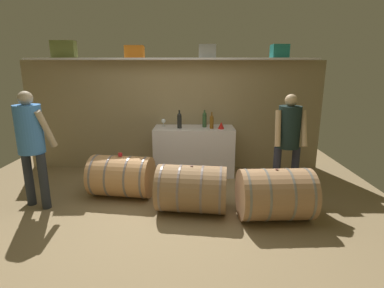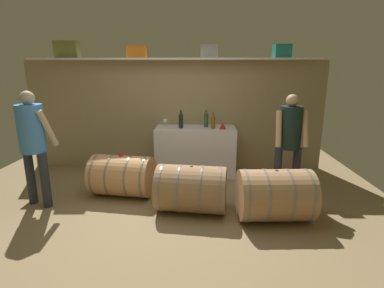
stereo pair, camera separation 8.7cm
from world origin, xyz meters
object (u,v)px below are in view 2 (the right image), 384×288
toolcase_orange (137,52)px  wine_bottle_amber (213,122)px  wine_bottle_green (206,119)px  wine_barrel_far (191,189)px  wine_glass (165,121)px  wine_barrel_flank (275,195)px  toolcase_olive (67,50)px  work_cabinet (195,151)px  winemaker_pouring (290,135)px  visitor_tasting (33,137)px  wine_bottle_dark (181,120)px  tasting_cup (121,154)px  toolcase_teal (282,51)px  toolcase_grey (209,51)px  wine_barrel_near (122,176)px  red_funnel (223,126)px

toolcase_orange → wine_bottle_amber: (1.35, -0.31, -1.18)m
wine_bottle_green → wine_barrel_far: wine_bottle_green is taller
wine_bottle_green → wine_glass: 0.75m
wine_bottle_green → wine_barrel_flank: 2.07m
toolcase_olive → work_cabinet: (2.29, -0.21, -1.78)m
work_cabinet → winemaker_pouring: 1.77m
wine_bottle_amber → visitor_tasting: (-2.47, -1.30, 0.00)m
wine_bottle_dark → tasting_cup: size_ratio=5.32×
wine_bottle_dark → wine_glass: wine_bottle_dark is taller
toolcase_orange → wine_barrel_flank: size_ratio=0.34×
wine_bottle_amber → winemaker_pouring: size_ratio=0.19×
toolcase_teal → wine_barrel_flank: 2.70m
wine_bottle_dark → visitor_tasting: size_ratio=0.20×
toolcase_olive → visitor_tasting: 2.02m
tasting_cup → toolcase_orange: bearing=88.3°
toolcase_grey → winemaker_pouring: toolcase_grey is taller
toolcase_grey → wine_barrel_near: toolcase_grey is taller
toolcase_olive → visitor_tasting: bearing=-88.4°
toolcase_teal → visitor_tasting: bearing=-158.0°
wine_bottle_green → winemaker_pouring: size_ratio=0.20×
wine_bottle_dark → wine_bottle_green: (0.44, 0.12, -0.00)m
wine_barrel_far → tasting_cup: 1.22m
toolcase_grey → wine_bottle_dark: (-0.49, -0.29, -1.17)m
wine_bottle_amber → wine_glass: bearing=166.3°
toolcase_grey → wine_glass: bearing=-168.8°
toolcase_grey → toolcase_teal: bearing=4.1°
toolcase_grey → work_cabinet: size_ratio=0.21×
toolcase_olive → toolcase_grey: size_ratio=1.39×
work_cabinet → tasting_cup: size_ratio=23.70×
work_cabinet → wine_bottle_amber: 0.64m
toolcase_olive → wine_barrel_flank: (3.33, -1.93, -1.87)m
red_funnel → wine_bottle_amber: bearing=170.6°
red_funnel → winemaker_pouring: bearing=-42.2°
wine_bottle_dark → visitor_tasting: (-1.91, -1.32, -0.02)m
work_cabinet → wine_bottle_dark: wine_bottle_dark is taller
work_cabinet → tasting_cup: 1.51m
wine_barrel_far → wine_barrel_flank: size_ratio=1.04×
toolcase_grey → visitor_tasting: 3.12m
wine_barrel_near → wine_barrel_flank: 2.23m
wine_barrel_near → wine_barrel_far: size_ratio=0.99×
wine_barrel_near → toolcase_teal: bearing=33.5°
toolcase_olive → toolcase_orange: size_ratio=1.25×
wine_barrel_near → visitor_tasting: size_ratio=0.61×
wine_glass → red_funnel: (1.03, -0.24, -0.03)m
toolcase_orange → wine_barrel_far: size_ratio=0.33×
winemaker_pouring → visitor_tasting: bearing=6.9°
toolcase_teal → red_funnel: bearing=-163.4°
toolcase_olive → wine_glass: 2.14m
toolcase_olive → toolcase_grey: toolcase_olive is taller
wine_barrel_flank → red_funnel: bearing=106.5°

